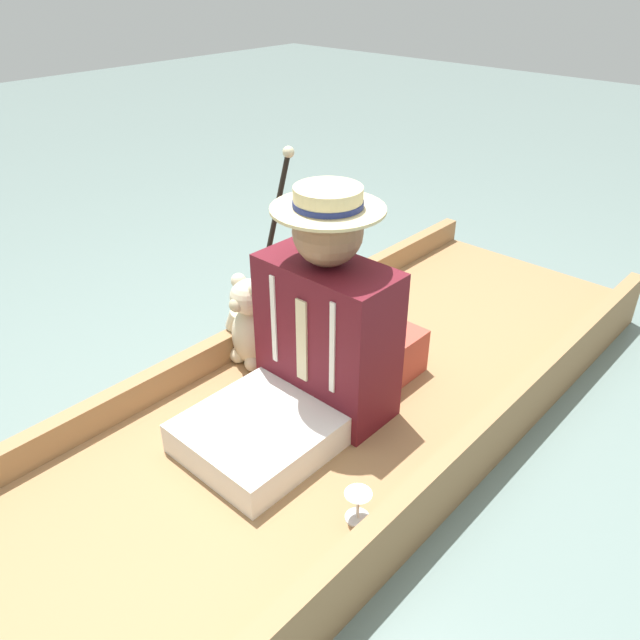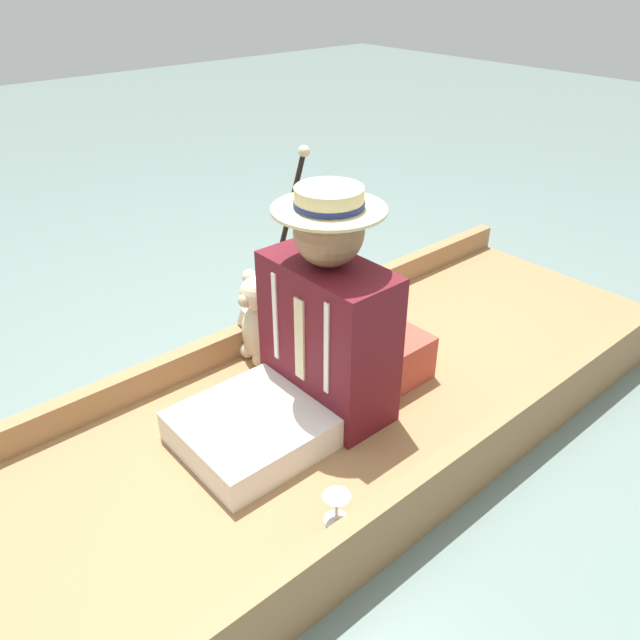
# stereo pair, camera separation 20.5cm
# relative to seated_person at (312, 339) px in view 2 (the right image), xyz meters

# --- Properties ---
(ground_plane) EXTENTS (16.00, 16.00, 0.00)m
(ground_plane) POSITION_rel_seated_person_xyz_m (-0.03, -0.01, -0.43)
(ground_plane) COLOR slate
(punt_boat) EXTENTS (1.07, 3.27, 0.25)m
(punt_boat) POSITION_rel_seated_person_xyz_m (-0.03, -0.01, -0.35)
(punt_boat) COLOR #997047
(punt_boat) RESTS_ON ground_plane
(seat_cushion) EXTENTS (0.41, 0.29, 0.18)m
(seat_cushion) POSITION_rel_seated_person_xyz_m (0.05, -0.33, -0.21)
(seat_cushion) COLOR #B24738
(seat_cushion) RESTS_ON punt_boat
(seated_person) EXTENTS (0.47, 0.73, 0.80)m
(seated_person) POSITION_rel_seated_person_xyz_m (0.00, 0.00, 0.00)
(seated_person) COLOR white
(seated_person) RESTS_ON punt_boat
(teddy_bear) EXTENTS (0.26, 0.15, 0.38)m
(teddy_bear) POSITION_rel_seated_person_xyz_m (0.38, -0.05, -0.12)
(teddy_bear) COLOR beige
(teddy_bear) RESTS_ON punt_boat
(wine_glass) EXTENTS (0.08, 0.08, 0.10)m
(wine_glass) POSITION_rel_seated_person_xyz_m (-0.43, 0.27, -0.22)
(wine_glass) COLOR silver
(wine_glass) RESTS_ON punt_boat
(walking_cane) EXTENTS (0.04, 0.30, 0.80)m
(walking_cane) POSITION_rel_seated_person_xyz_m (0.40, -0.20, 0.17)
(walking_cane) COLOR black
(walking_cane) RESTS_ON punt_boat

